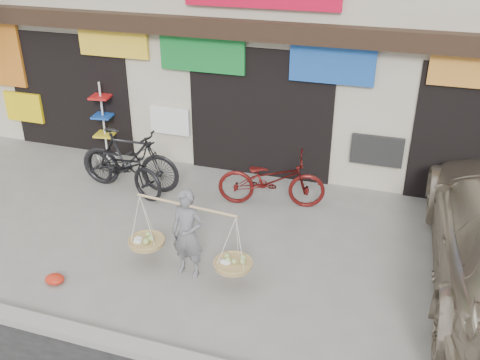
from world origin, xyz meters
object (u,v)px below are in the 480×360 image
(display_rack, at_px, (104,128))
(bike_2, at_px, (271,180))
(street_vendor, at_px, (188,238))
(bike_0, at_px, (123,166))
(bike_1, at_px, (129,160))

(display_rack, bearing_deg, bike_2, -13.32)
(bike_2, relative_size, display_rack, 1.15)
(street_vendor, xyz_separation_m, display_rack, (-3.53, 3.50, 0.05))
(street_vendor, xyz_separation_m, bike_2, (0.63, 2.51, -0.12))
(display_rack, bearing_deg, bike_0, -48.32)
(bike_1, bearing_deg, street_vendor, -137.64)
(bike_0, distance_m, bike_1, 0.19)
(bike_2, bearing_deg, display_rack, 64.76)
(street_vendor, distance_m, bike_1, 3.21)
(street_vendor, height_order, bike_1, street_vendor)
(bike_2, bearing_deg, bike_0, 85.32)
(bike_1, relative_size, bike_2, 1.04)
(street_vendor, relative_size, bike_1, 0.97)
(bike_0, bearing_deg, bike_1, -8.40)
(bike_0, relative_size, bike_1, 0.98)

